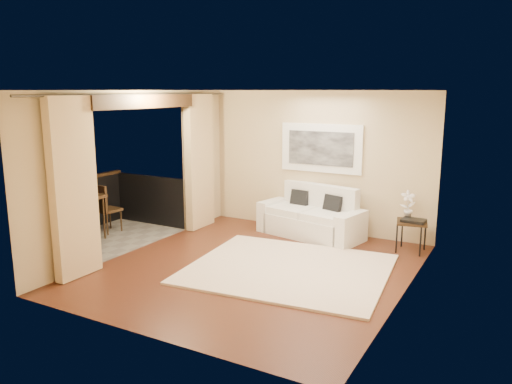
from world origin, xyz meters
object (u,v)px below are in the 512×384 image
Objects in this scene: ice_bucket at (78,188)px; bistro_table at (79,200)px; side_table at (412,225)px; balcony_chair_far at (104,205)px; orchid at (408,204)px; balcony_chair_near at (42,217)px; sofa at (313,218)px.

bistro_table is at bearing -37.17° from ice_bucket.
side_table is at bearing 22.70° from bistro_table.
balcony_chair_far is at bearing -162.55° from side_table.
side_table is 1.20× the size of orchid.
ice_bucket is (-0.20, 0.15, 0.18)m from bistro_table.
balcony_chair_near is (-5.52, -3.08, -0.22)m from orchid.
balcony_chair_near is at bearing -109.34° from bistro_table.
balcony_chair_near is 4.80× the size of ice_bucket.
ice_bucket reaches higher than sofa.
sofa reaches higher than side_table.
side_table is at bearing 9.00° from sofa.
balcony_chair_far is at bearing 75.83° from balcony_chair_near.
orchid is (-0.12, 0.18, 0.30)m from side_table.
orchid reaches higher than balcony_chair_far.
orchid reaches higher than sofa.
orchid is (1.73, 0.09, 0.44)m from sofa.
bistro_table is 0.88× the size of balcony_chair_far.
balcony_chair_far reaches higher than side_table.
ice_bucket is at bearing 70.46° from balcony_chair_far.
side_table is 2.92× the size of ice_bucket.
balcony_chair_far is 4.74× the size of ice_bucket.
ice_bucket is (-3.76, -2.20, 0.60)m from sofa.
sofa is 2.51× the size of bistro_table.
ice_bucket is at bearing -157.33° from orchid.
orchid is at bearing 14.69° from sofa.
ice_bucket is (-5.49, -2.29, 0.16)m from orchid.
balcony_chair_far is 0.60m from ice_bucket.
ice_bucket is at bearing -137.86° from sofa.
side_table is at bearing -56.42° from orchid.
orchid is 5.95m from ice_bucket.
sofa is 2.21× the size of balcony_chair_far.
balcony_chair_far is (-5.29, -1.88, -0.23)m from orchid.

